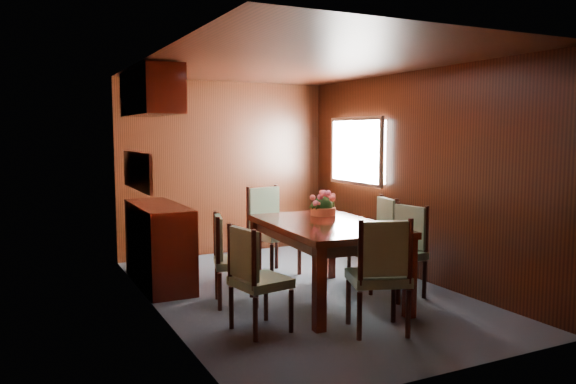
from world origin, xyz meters
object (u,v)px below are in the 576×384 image
flower_centerpiece (323,202)px  chair_right_near (403,245)px  sideboard (159,245)px  chair_left_near (254,273)px  dining_table (326,234)px  chair_head (381,269)px

flower_centerpiece → chair_right_near: bearing=-49.1°
sideboard → chair_right_near: 2.67m
chair_right_near → flower_centerpiece: bearing=32.6°
chair_left_near → chair_right_near: chair_right_near is taller
sideboard → dining_table: size_ratio=0.80×
chair_left_near → chair_right_near: size_ratio=0.97×
dining_table → chair_left_near: 1.15m
chair_right_near → chair_head: 1.21m
chair_left_near → chair_right_near: bearing=90.1°
sideboard → chair_head: size_ratio=1.40×
chair_right_near → flower_centerpiece: size_ratio=3.22×
chair_left_near → chair_right_near: 1.84m
dining_table → chair_left_near: size_ratio=1.90×
chair_right_near → chair_head: chair_head is taller
dining_table → chair_left_near: chair_left_near is taller
sideboard → flower_centerpiece: flower_centerpiece is taller
chair_right_near → chair_head: bearing=124.9°
sideboard → chair_head: 2.72m
sideboard → flower_centerpiece: bearing=-29.7°
chair_head → flower_centerpiece: size_ratio=3.37×
dining_table → chair_left_near: (-1.01, -0.53, -0.17)m
sideboard → flower_centerpiece: size_ratio=4.72×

